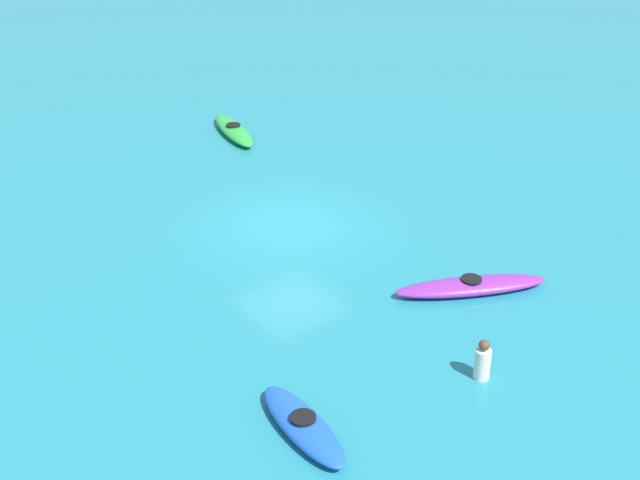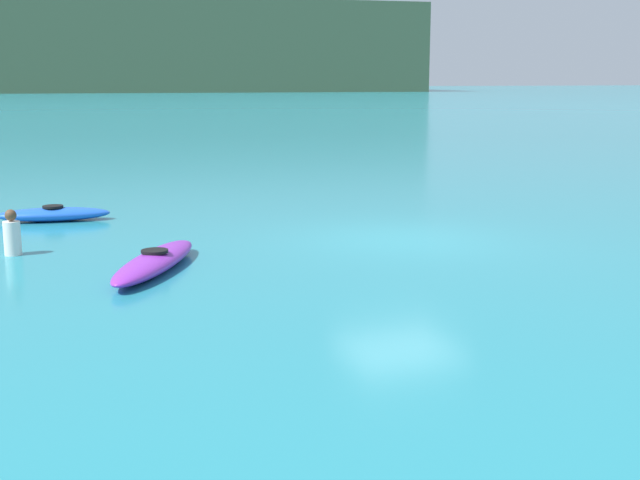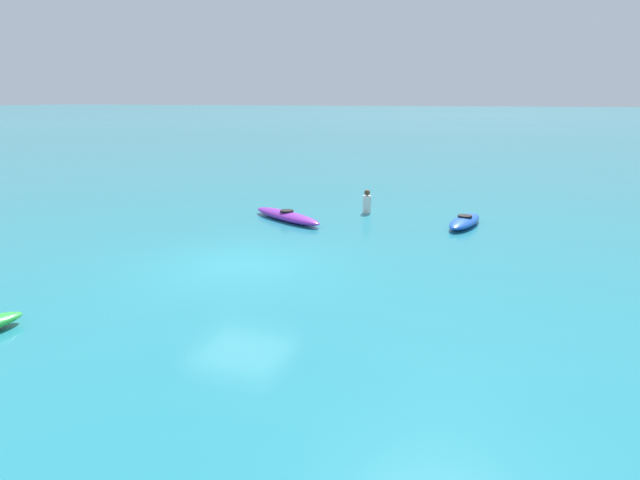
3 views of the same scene
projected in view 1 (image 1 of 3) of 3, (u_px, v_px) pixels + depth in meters
ground_plane at (290, 224)px, 23.26m from camera, size 600.00×600.00×0.00m
kayak_green at (234, 130)px, 28.90m from camera, size 3.18×1.55×0.37m
kayak_purple at (471, 286)px, 20.17m from camera, size 2.41×3.45×0.37m
kayak_blue at (303, 425)px, 15.87m from camera, size 2.68×1.13×0.37m
person_near_shore at (483, 361)px, 17.22m from camera, size 0.43×0.43×0.88m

